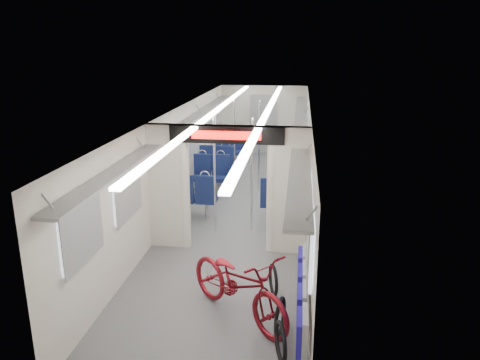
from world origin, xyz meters
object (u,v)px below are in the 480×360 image
Objects in this scene: flip_bench at (302,295)px; stanchion_far_left at (234,144)px; bike_hoop_a at (281,344)px; stanchion_near_left at (215,176)px; bicycle at (239,284)px; seat_bay_far_right at (288,155)px; seat_bay_near_right at (284,186)px; stanchion_near_right at (252,176)px; seat_bay_far_left at (224,154)px; bike_hoop_c at (273,282)px; bike_hoop_b at (280,319)px; seat_bay_near_left at (204,182)px; stanchion_far_right at (259,147)px.

stanchion_far_left reaches higher than flip_bench.
stanchion_near_left reaches higher than bike_hoop_a.
bicycle is 3.84× the size of bike_hoop_a.
stanchion_near_left is at bearing 111.00° from bike_hoop_a.
bike_hoop_a is at bearing -101.61° from bicycle.
bicycle is 0.85× the size of stanchion_far_left.
seat_bay_near_right is at bearing -90.00° from seat_bay_far_right.
stanchion_near_right reaches higher than seat_bay_far_right.
seat_bay_far_left is at bearing 106.41° from flip_bench.
bike_hoop_b is at bearing -81.58° from bike_hoop_c.
seat_bay_far_right is (-0.00, 3.20, -0.02)m from seat_bay_near_right.
seat_bay_near_left is 0.91× the size of seat_bay_far_left.
stanchion_far_left is (-1.53, 6.91, 0.92)m from bike_hoop_a.
seat_bay_near_left is (-2.05, 5.46, 0.31)m from bike_hoop_a.
stanchion_far_right is (0.65, -0.17, 0.00)m from stanchion_far_left.
bicycle is at bearing -87.45° from stanchion_far_right.
flip_bench is 4.90m from seat_bay_near_right.
bike_hoop_c is 0.26× the size of seat_bay_far_right.
stanchion_near_right is at bearing 103.47° from bike_hoop_c.
stanchion_near_left is 3.03m from stanchion_far_left.
stanchion_far_right is at bearing 77.94° from stanchion_near_left.
seat_bay_far_right is at bearing 90.00° from seat_bay_near_right.
stanchion_near_left is 2.92m from stanchion_far_right.
seat_bay_far_left is 1.17× the size of seat_bay_far_right.
flip_bench is 3.64m from stanchion_near_right.
stanchion_near_right is (-1.02, 3.45, 0.57)m from flip_bench.
seat_bay_near_left is (-1.43, 4.60, 0.03)m from bicycle.
seat_bay_near_left is 1.87m from seat_bay_near_right.
flip_bench is 1.01× the size of seat_bay_near_right.
stanchion_far_right is at bearing 100.26° from flip_bench.
bike_hoop_c is 2.72m from stanchion_near_right.
bicycle is 5.92m from stanchion_far_right.
stanchion_near_left is (-1.49, 3.88, 0.92)m from bike_hoop_a.
seat_bay_near_left is 0.89× the size of stanchion_far_left.
seat_bay_far_left is at bearing 103.82° from bike_hoop_a.
seat_bay_near_left is at bearing 115.01° from flip_bench.
stanchion_far_left reaches higher than bike_hoop_a.
seat_bay_near_right is 1.60m from stanchion_far_right.
seat_bay_near_right is 0.90× the size of stanchion_near_left.
seat_bay_near_left is at bearing -132.30° from stanchion_far_right.
stanchion_far_right is at bearing 47.70° from seat_bay_near_left.
bike_hoop_b is at bearing -82.25° from stanchion_far_right.
bike_hoop_c is 7.07m from seat_bay_far_left.
bike_hoop_a is at bearing -113.86° from flip_bench.
seat_bay_near_right is at bearing 91.86° from bike_hoop_a.
stanchion_near_right is 1.00× the size of stanchion_far_right.
bike_hoop_b reaches higher than bike_hoop_a.
stanchion_near_left is at bearing -89.27° from stanchion_far_left.
bike_hoop_b is 0.23× the size of stanchion_near_right.
stanchion_near_left reaches higher than bike_hoop_b.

